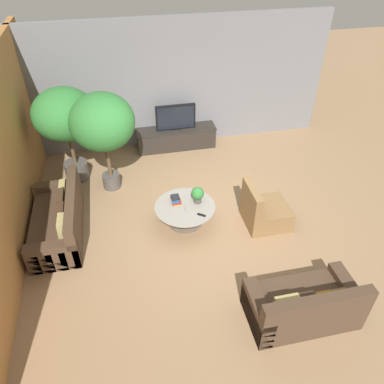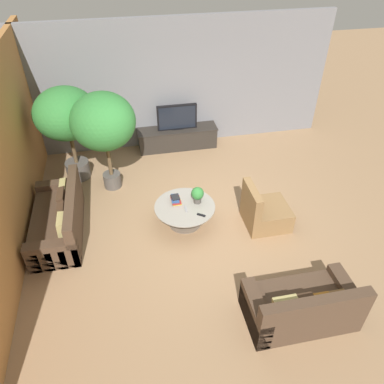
{
  "view_description": "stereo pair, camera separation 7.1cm",
  "coord_description": "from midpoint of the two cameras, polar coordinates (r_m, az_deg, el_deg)",
  "views": [
    {
      "loc": [
        -1.35,
        -5.05,
        4.88
      ],
      "look_at": [
        -0.18,
        0.37,
        0.55
      ],
      "focal_mm": 35.0,
      "sensor_mm": 36.0,
      "label": 1
    },
    {
      "loc": [
        -1.29,
        -5.07,
        4.88
      ],
      "look_at": [
        -0.18,
        0.37,
        0.55
      ],
      "focal_mm": 35.0,
      "sensor_mm": 36.0,
      "label": 2
    }
  ],
  "objects": [
    {
      "name": "ground_plane",
      "position": [
        7.15,
        2.32,
        -5.1
      ],
      "size": [
        24.0,
        24.0,
        0.0
      ],
      "primitive_type": "plane",
      "color": "#9E7A56"
    },
    {
      "name": "back_wall_stone",
      "position": [
        9.08,
        -2.35,
        16.07
      ],
      "size": [
        7.4,
        0.12,
        3.0
      ],
      "primitive_type": "cube",
      "color": "slate",
      "rests_on": "ground"
    },
    {
      "name": "side_wall_left",
      "position": [
        6.55,
        -26.76,
        2.36
      ],
      "size": [
        0.12,
        7.4,
        3.0
      ],
      "primitive_type": "cube",
      "color": "#B2753D",
      "rests_on": "ground"
    },
    {
      "name": "media_console",
      "position": [
        9.33,
        -2.0,
        8.29
      ],
      "size": [
        1.94,
        0.5,
        0.51
      ],
      "color": "#2D2823",
      "rests_on": "ground"
    },
    {
      "name": "television",
      "position": [
        9.07,
        -2.08,
        11.3
      ],
      "size": [
        0.95,
        0.13,
        0.62
      ],
      "color": "black",
      "rests_on": "media_console"
    },
    {
      "name": "coffee_table",
      "position": [
        7.0,
        -0.81,
        -2.95
      ],
      "size": [
        1.13,
        1.13,
        0.42
      ],
      "color": "#756656",
      "rests_on": "ground"
    },
    {
      "name": "couch_by_wall",
      "position": [
        7.23,
        -19.26,
        -4.0
      ],
      "size": [
        0.84,
        1.9,
        0.84
      ],
      "rotation": [
        0.0,
        0.0,
        -1.57
      ],
      "color": "#4C3828",
      "rests_on": "ground"
    },
    {
      "name": "couch_near_entry",
      "position": [
        5.83,
        16.72,
        -16.41
      ],
      "size": [
        1.57,
        0.84,
        0.84
      ],
      "rotation": [
        0.0,
        0.0,
        3.14
      ],
      "color": "#4C3828",
      "rests_on": "ground"
    },
    {
      "name": "armchair_wicker",
      "position": [
        7.15,
        11.2,
        -3.04
      ],
      "size": [
        0.8,
        0.76,
        0.86
      ],
      "rotation": [
        0.0,
        0.0,
        1.57
      ],
      "color": "olive",
      "rests_on": "ground"
    },
    {
      "name": "potted_palm_tall",
      "position": [
        8.04,
        -18.37,
        10.8
      ],
      "size": [
        1.27,
        1.27,
        2.06
      ],
      "color": "#514C47",
      "rests_on": "ground"
    },
    {
      "name": "potted_palm_corner",
      "position": [
        7.49,
        -13.12,
        10.21
      ],
      "size": [
        1.26,
        1.26,
        2.11
      ],
      "color": "#514C47",
      "rests_on": "ground"
    },
    {
      "name": "potted_plant_tabletop",
      "position": [
        6.9,
        1.14,
        -0.35
      ],
      "size": [
        0.24,
        0.24,
        0.33
      ],
      "color": "#514C47",
      "rests_on": "coffee_table"
    },
    {
      "name": "book_stack",
      "position": [
        6.99,
        -2.2,
        -1.13
      ],
      "size": [
        0.19,
        0.28,
        0.12
      ],
      "color": "gold",
      "rests_on": "coffee_table"
    },
    {
      "name": "remote_black",
      "position": [
        6.72,
        1.72,
        -3.53
      ],
      "size": [
        0.15,
        0.13,
        0.02
      ],
      "primitive_type": "cube",
      "rotation": [
        0.0,
        0.0,
        0.95
      ],
      "color": "black",
      "rests_on": "coffee_table"
    },
    {
      "name": "remote_silver",
      "position": [
        6.84,
        -0.65,
        -2.62
      ],
      "size": [
        0.04,
        0.16,
        0.02
      ],
      "primitive_type": "cube",
      "rotation": [
        0.0,
        0.0,
        -0.03
      ],
      "color": "gray",
      "rests_on": "coffee_table"
    }
  ]
}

